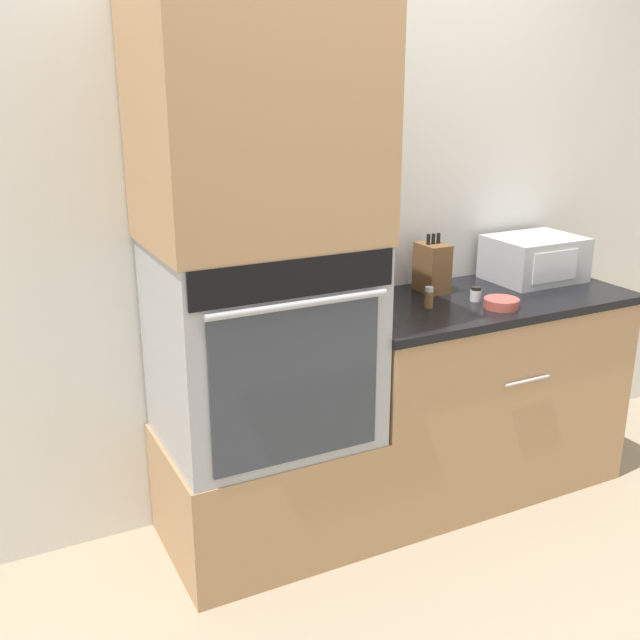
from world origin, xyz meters
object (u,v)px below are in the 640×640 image
object	(u,v)px
condiment_jar_near	(429,298)
condiment_jar_mid	(476,294)
bowl	(501,303)
condiment_jar_far	(437,272)
wall_oven	(263,342)
knife_block	(432,267)
microwave	(534,258)

from	to	relation	value
condiment_jar_near	condiment_jar_mid	world-z (taller)	condiment_jar_near
bowl	condiment_jar_far	distance (m)	0.42
wall_oven	knife_block	size ratio (longest dim) A/B	2.98
bowl	condiment_jar_mid	size ratio (longest dim) A/B	2.33
microwave	condiment_jar_near	bearing A→B (deg)	-168.01
bowl	knife_block	bearing A→B (deg)	108.78
bowl	condiment_jar_near	xyz separation A→B (m)	(-0.26, 0.13, 0.02)
microwave	condiment_jar_near	world-z (taller)	microwave
bowl	condiment_jar_near	world-z (taller)	condiment_jar_near
condiment_jar_far	condiment_jar_mid	bearing A→B (deg)	-92.06
condiment_jar_near	condiment_jar_mid	size ratio (longest dim) A/B	1.43
knife_block	condiment_jar_far	size ratio (longest dim) A/B	2.17
microwave	condiment_jar_far	bearing A→B (deg)	162.46
microwave	condiment_jar_near	distance (m)	0.70
wall_oven	condiment_jar_far	distance (m)	0.99
knife_block	condiment_jar_far	distance (m)	0.13
condiment_jar_mid	condiment_jar_far	size ratio (longest dim) A/B	0.52
wall_oven	microwave	distance (m)	1.41
microwave	bowl	xyz separation A→B (m)	(-0.42, -0.28, -0.08)
microwave	knife_block	bearing A→B (deg)	174.34
knife_block	condiment_jar_mid	bearing A→B (deg)	-68.70
condiment_jar_near	condiment_jar_far	world-z (taller)	condiment_jar_far
wall_oven	microwave	bearing A→B (deg)	4.69
wall_oven	knife_block	distance (m)	0.89
condiment_jar_near	condiment_jar_mid	bearing A→B (deg)	-2.41
wall_oven	knife_block	bearing A→B (deg)	10.91
wall_oven	condiment_jar_near	size ratio (longest dim) A/B	8.70
wall_oven	condiment_jar_far	size ratio (longest dim) A/B	6.47
wall_oven	knife_block	world-z (taller)	wall_oven
bowl	condiment_jar_mid	distance (m)	0.13
knife_block	condiment_jar_far	xyz separation A→B (m)	(0.09, 0.09, -0.05)
condiment_jar_near	condiment_jar_far	xyz separation A→B (m)	(0.24, 0.28, 0.01)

